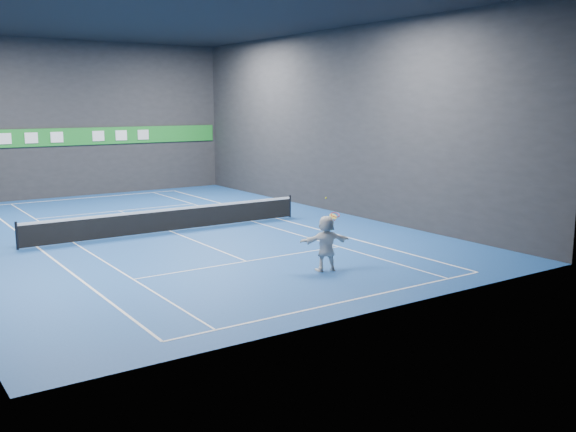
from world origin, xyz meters
TOP-DOWN VIEW (x-y plane):
  - ground at (0.00, 0.00)m, footprint 26.00×26.00m
  - ceiling at (0.00, 0.00)m, footprint 26.00×26.00m
  - wall_back at (0.00, 13.00)m, footprint 18.00×0.10m
  - wall_front at (0.00, -13.00)m, footprint 18.00×0.10m
  - wall_right at (9.00, 0.00)m, footprint 0.10×26.00m
  - baseline_near at (0.00, -11.89)m, footprint 10.98×0.08m
  - baseline_far at (0.00, 11.89)m, footprint 10.98×0.08m
  - sideline_doubles_left at (-5.49, 0.00)m, footprint 0.08×23.78m
  - sideline_doubles_right at (5.49, 0.00)m, footprint 0.08×23.78m
  - sideline_singles_left at (-4.11, 0.00)m, footprint 0.06×23.78m
  - sideline_singles_right at (4.11, 0.00)m, footprint 0.06×23.78m
  - service_line_near at (0.00, -6.40)m, footprint 8.23×0.06m
  - service_line_far at (0.00, 6.40)m, footprint 8.23×0.06m
  - center_service_line at (0.00, 0.00)m, footprint 0.06×12.80m
  - player at (1.53, -8.94)m, footprint 1.79×1.04m
  - tennis_ball at (1.47, -8.97)m, footprint 0.06×0.06m
  - tennis_net at (0.00, 0.00)m, footprint 12.50×0.10m
  - sponsor_banner at (0.00, 12.93)m, footprint 17.64×0.11m
  - tennis_racket at (1.91, -8.89)m, footprint 0.47×0.37m

SIDE VIEW (x-z plane):
  - ground at x=0.00m, z-range 0.00..0.00m
  - baseline_near at x=0.00m, z-range 0.00..0.01m
  - baseline_far at x=0.00m, z-range 0.00..0.01m
  - sideline_doubles_left at x=-5.49m, z-range 0.00..0.01m
  - sideline_doubles_right at x=5.49m, z-range 0.00..0.01m
  - sideline_singles_left at x=-4.11m, z-range 0.00..0.01m
  - sideline_singles_right at x=4.11m, z-range 0.00..0.01m
  - service_line_near at x=0.00m, z-range 0.00..0.01m
  - service_line_far at x=0.00m, z-range 0.00..0.01m
  - center_service_line at x=0.00m, z-range 0.00..0.01m
  - tennis_net at x=0.00m, z-range 0.00..1.07m
  - player at x=1.53m, z-range 0.00..1.84m
  - tennis_racket at x=1.91m, z-range 1.46..2.07m
  - tennis_ball at x=1.47m, z-range 2.39..2.46m
  - sponsor_banner at x=0.00m, z-range 3.00..4.00m
  - wall_back at x=0.00m, z-range 0.00..9.00m
  - wall_front at x=0.00m, z-range 0.00..9.00m
  - wall_right at x=9.00m, z-range 0.00..9.00m
  - ceiling at x=0.00m, z-range 9.00..9.00m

